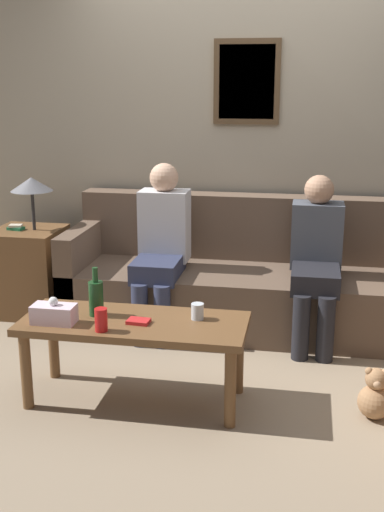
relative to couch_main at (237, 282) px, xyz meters
name	(u,v)px	position (x,y,z in m)	size (l,w,h in m)	color
ground_plane	(228,350)	(0.00, -0.51, -0.31)	(16.00, 16.00, 0.00)	gray
wall_back	(246,137)	(0.00, 0.44, 0.99)	(9.00, 0.08, 2.60)	#9E937F
couch_main	(237,282)	(0.00, 0.00, 0.00)	(2.40, 0.83, 0.90)	brown
coffee_table	(134,332)	(-0.42, -1.26, 0.09)	(1.22, 0.50, 0.47)	brown
side_table_with_lamp	(30,266)	(-1.56, -0.05, 0.05)	(0.49, 0.49, 1.04)	brown
wine_bottle	(96,297)	(-0.64, -1.22, 0.26)	(0.08, 0.08, 0.27)	#19421E
drinking_glass	(197,311)	(-0.09, -1.18, 0.20)	(0.07, 0.07, 0.09)	silver
book_stack	(139,321)	(-0.38, -1.29, 0.17)	(0.12, 0.09, 0.02)	red
soda_can	(101,320)	(-0.54, -1.43, 0.22)	(0.07, 0.07, 0.12)	red
tissue_box	(54,313)	(-0.83, -1.37, 0.21)	(0.23, 0.12, 0.14)	silver
person_left	(161,243)	(-0.51, -0.19, 0.31)	(0.34, 0.60, 1.16)	#2D334C
person_right	(316,255)	(0.54, -0.21, 0.29)	(0.34, 0.64, 1.11)	black
teddy_bear	(375,396)	(0.87, -1.23, -0.19)	(0.18, 0.18, 0.28)	#A87A51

